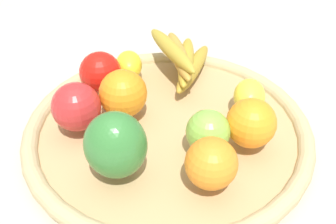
{
  "coord_description": "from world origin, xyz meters",
  "views": [
    {
      "loc": [
        0.13,
        0.49,
        0.45
      ],
      "look_at": [
        0.0,
        0.0,
        0.05
      ],
      "focal_mm": 43.76,
      "sensor_mm": 36.0,
      "label": 1
    }
  ],
  "objects_px": {
    "apple_0": "(208,132)",
    "apple_1": "(100,73)",
    "lemon_1": "(248,95)",
    "orange_0": "(211,163)",
    "bell_pepper": "(116,145)",
    "apple_2": "(76,107)",
    "lemon_0": "(129,65)",
    "orange_2": "(123,93)",
    "banana_bunch": "(183,59)",
    "orange_1": "(251,123)"
  },
  "relations": [
    {
      "from": "lemon_0",
      "to": "orange_0",
      "type": "bearing_deg",
      "value": 101.06
    },
    {
      "from": "apple_0",
      "to": "apple_1",
      "type": "distance_m",
      "value": 0.23
    },
    {
      "from": "orange_0",
      "to": "lemon_0",
      "type": "distance_m",
      "value": 0.29
    },
    {
      "from": "orange_1",
      "to": "bell_pepper",
      "type": "height_order",
      "value": "bell_pepper"
    },
    {
      "from": "lemon_0",
      "to": "apple_1",
      "type": "bearing_deg",
      "value": 30.18
    },
    {
      "from": "orange_0",
      "to": "lemon_0",
      "type": "xyz_separation_m",
      "value": [
        0.06,
        -0.29,
        -0.01
      ]
    },
    {
      "from": "apple_1",
      "to": "apple_2",
      "type": "bearing_deg",
      "value": 61.63
    },
    {
      "from": "orange_0",
      "to": "lemon_0",
      "type": "height_order",
      "value": "orange_0"
    },
    {
      "from": "banana_bunch",
      "to": "apple_1",
      "type": "relative_size",
      "value": 2.39
    },
    {
      "from": "apple_0",
      "to": "orange_0",
      "type": "bearing_deg",
      "value": 74.19
    },
    {
      "from": "apple_2",
      "to": "lemon_0",
      "type": "relative_size",
      "value": 1.17
    },
    {
      "from": "apple_2",
      "to": "lemon_1",
      "type": "xyz_separation_m",
      "value": [
        -0.27,
        0.02,
        -0.01
      ]
    },
    {
      "from": "apple_0",
      "to": "apple_1",
      "type": "height_order",
      "value": "apple_1"
    },
    {
      "from": "orange_2",
      "to": "orange_0",
      "type": "relative_size",
      "value": 1.1
    },
    {
      "from": "lemon_1",
      "to": "bell_pepper",
      "type": "bearing_deg",
      "value": 21.18
    },
    {
      "from": "orange_0",
      "to": "lemon_0",
      "type": "relative_size",
      "value": 1.09
    },
    {
      "from": "banana_bunch",
      "to": "lemon_0",
      "type": "distance_m",
      "value": 0.1
    },
    {
      "from": "apple_2",
      "to": "apple_1",
      "type": "xyz_separation_m",
      "value": [
        -0.05,
        -0.09,
        -0.0
      ]
    },
    {
      "from": "banana_bunch",
      "to": "orange_0",
      "type": "xyz_separation_m",
      "value": [
        0.04,
        0.27,
        0.0
      ]
    },
    {
      "from": "apple_2",
      "to": "banana_bunch",
      "type": "bearing_deg",
      "value": -152.82
    },
    {
      "from": "orange_1",
      "to": "orange_0",
      "type": "distance_m",
      "value": 0.1
    },
    {
      "from": "orange_1",
      "to": "lemon_0",
      "type": "bearing_deg",
      "value": -58.27
    },
    {
      "from": "apple_2",
      "to": "lemon_0",
      "type": "distance_m",
      "value": 0.16
    },
    {
      "from": "apple_2",
      "to": "apple_1",
      "type": "height_order",
      "value": "apple_2"
    },
    {
      "from": "orange_0",
      "to": "apple_1",
      "type": "height_order",
      "value": "apple_1"
    },
    {
      "from": "lemon_1",
      "to": "apple_1",
      "type": "bearing_deg",
      "value": -26.37
    },
    {
      "from": "bell_pepper",
      "to": "lemon_0",
      "type": "distance_m",
      "value": 0.24
    },
    {
      "from": "lemon_1",
      "to": "orange_0",
      "type": "bearing_deg",
      "value": 50.76
    },
    {
      "from": "bell_pepper",
      "to": "orange_1",
      "type": "bearing_deg",
      "value": -159.27
    },
    {
      "from": "orange_2",
      "to": "bell_pepper",
      "type": "xyz_separation_m",
      "value": [
        0.03,
        0.13,
        0.01
      ]
    },
    {
      "from": "orange_2",
      "to": "lemon_1",
      "type": "distance_m",
      "value": 0.2
    },
    {
      "from": "bell_pepper",
      "to": "apple_1",
      "type": "xyz_separation_m",
      "value": [
        -0.01,
        -0.2,
        -0.01
      ]
    },
    {
      "from": "lemon_0",
      "to": "banana_bunch",
      "type": "bearing_deg",
      "value": 168.75
    },
    {
      "from": "orange_0",
      "to": "lemon_1",
      "type": "height_order",
      "value": "orange_0"
    },
    {
      "from": "lemon_0",
      "to": "orange_2",
      "type": "bearing_deg",
      "value": 74.98
    },
    {
      "from": "orange_1",
      "to": "banana_bunch",
      "type": "height_order",
      "value": "orange_1"
    },
    {
      "from": "orange_2",
      "to": "apple_1",
      "type": "bearing_deg",
      "value": -70.48
    },
    {
      "from": "orange_0",
      "to": "apple_1",
      "type": "relative_size",
      "value": 0.97
    },
    {
      "from": "apple_2",
      "to": "lemon_1",
      "type": "relative_size",
      "value": 1.1
    },
    {
      "from": "orange_2",
      "to": "apple_0",
      "type": "bearing_deg",
      "value": 131.68
    },
    {
      "from": "orange_0",
      "to": "apple_1",
      "type": "xyz_separation_m",
      "value": [
        0.11,
        -0.25,
        0.0
      ]
    },
    {
      "from": "orange_1",
      "to": "bell_pepper",
      "type": "bearing_deg",
      "value": 2.62
    },
    {
      "from": "apple_0",
      "to": "lemon_0",
      "type": "xyz_separation_m",
      "value": [
        0.07,
        -0.22,
        -0.01
      ]
    },
    {
      "from": "orange_1",
      "to": "lemon_1",
      "type": "xyz_separation_m",
      "value": [
        -0.03,
        -0.08,
        -0.01
      ]
    },
    {
      "from": "apple_0",
      "to": "apple_2",
      "type": "xyz_separation_m",
      "value": [
        0.18,
        -0.1,
        0.01
      ]
    },
    {
      "from": "apple_2",
      "to": "apple_1",
      "type": "relative_size",
      "value": 1.05
    },
    {
      "from": "banana_bunch",
      "to": "lemon_1",
      "type": "relative_size",
      "value": 2.51
    },
    {
      "from": "apple_0",
      "to": "bell_pepper",
      "type": "distance_m",
      "value": 0.14
    },
    {
      "from": "bell_pepper",
      "to": "orange_0",
      "type": "relative_size",
      "value": 1.39
    },
    {
      "from": "apple_0",
      "to": "bell_pepper",
      "type": "xyz_separation_m",
      "value": [
        0.13,
        0.01,
        0.02
      ]
    }
  ]
}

